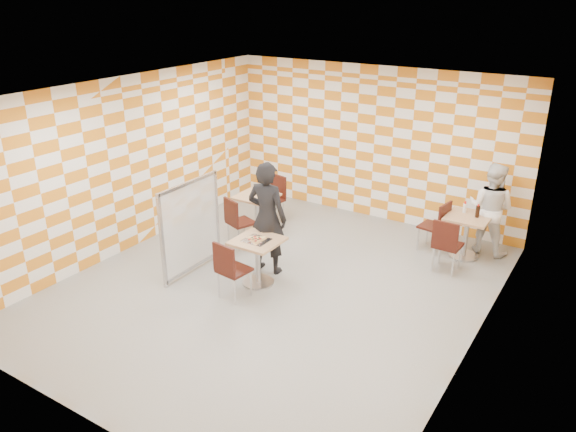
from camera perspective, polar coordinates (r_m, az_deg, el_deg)
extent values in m
plane|color=gray|center=(8.82, -1.25, -7.21)|extent=(7.00, 7.00, 0.00)
plane|color=white|center=(7.80, -1.44, 12.35)|extent=(7.00, 7.00, 0.00)
plane|color=white|center=(11.14, 8.74, 7.24)|extent=(6.00, 0.00, 6.00)
plane|color=white|center=(10.08, -15.76, 5.06)|extent=(0.00, 7.00, 7.00)
plane|color=white|center=(7.11, 19.29, -2.66)|extent=(0.00, 7.00, 7.00)
cube|color=tan|center=(8.61, -3.14, -2.55)|extent=(0.70, 0.70, 0.04)
cylinder|color=#A5A5AA|center=(8.77, -3.09, -4.69)|extent=(0.08, 0.08, 0.70)
cylinder|color=#A5A5AA|center=(8.94, -3.04, -6.71)|extent=(0.50, 0.50, 0.03)
cube|color=tan|center=(9.95, 17.85, -0.14)|extent=(0.70, 0.70, 0.04)
cylinder|color=#A5A5AA|center=(10.09, 17.61, -2.03)|extent=(0.08, 0.08, 0.70)
cylinder|color=#A5A5AA|center=(10.23, 17.38, -3.84)|extent=(0.50, 0.50, 0.03)
cube|color=tan|center=(10.44, -3.24, 2.01)|extent=(0.70, 0.70, 0.04)
cylinder|color=#A5A5AA|center=(10.57, -3.20, 0.18)|extent=(0.08, 0.08, 0.70)
cylinder|color=#A5A5AA|center=(10.71, -3.16, -1.58)|extent=(0.50, 0.50, 0.03)
cube|color=#34100A|center=(8.39, -5.48, -5.49)|extent=(0.47, 0.47, 0.04)
cube|color=#34100A|center=(8.15, -6.54, -4.43)|extent=(0.42, 0.09, 0.45)
cylinder|color=silver|center=(8.50, -3.79, -6.83)|extent=(0.03, 0.03, 0.43)
cylinder|color=silver|center=(8.71, -5.43, -6.12)|extent=(0.03, 0.03, 0.43)
cylinder|color=silver|center=(8.29, -5.41, -7.70)|extent=(0.03, 0.03, 0.43)
cylinder|color=silver|center=(8.51, -7.05, -6.94)|extent=(0.03, 0.03, 0.43)
cube|color=#34100A|center=(9.49, 15.92, -2.86)|extent=(0.43, 0.43, 0.04)
cube|color=#34100A|center=(9.21, 15.68, -1.90)|extent=(0.42, 0.05, 0.45)
cylinder|color=silver|center=(9.69, 17.05, -3.99)|extent=(0.03, 0.03, 0.43)
cylinder|color=silver|center=(9.78, 15.16, -3.53)|extent=(0.03, 0.03, 0.43)
cylinder|color=silver|center=(9.40, 16.41, -4.77)|extent=(0.03, 0.03, 0.43)
cylinder|color=silver|center=(9.48, 14.47, -4.29)|extent=(0.03, 0.03, 0.43)
cube|color=#34100A|center=(10.14, 14.48, -1.03)|extent=(0.48, 0.48, 0.04)
cube|color=#34100A|center=(9.97, 15.63, -0.01)|extent=(0.10, 0.42, 0.45)
cylinder|color=silver|center=(10.44, 13.97, -1.70)|extent=(0.03, 0.03, 0.43)
cylinder|color=silver|center=(10.17, 13.06, -2.29)|extent=(0.03, 0.03, 0.43)
cylinder|color=silver|center=(10.31, 15.63, -2.19)|extent=(0.03, 0.03, 0.43)
cylinder|color=silver|center=(10.03, 14.76, -2.81)|extent=(0.03, 0.03, 0.43)
cube|color=#34100A|center=(10.02, -4.78, -0.65)|extent=(0.54, 0.54, 0.04)
cube|color=#34100A|center=(9.83, -5.80, 0.41)|extent=(0.41, 0.18, 0.45)
cylinder|color=silver|center=(10.07, -3.40, -1.96)|extent=(0.03, 0.03, 0.43)
cylinder|color=silver|center=(10.33, -4.47, -1.34)|extent=(0.03, 0.03, 0.43)
cylinder|color=silver|center=(9.90, -5.03, -2.44)|extent=(0.03, 0.03, 0.43)
cylinder|color=silver|center=(10.17, -6.07, -1.80)|extent=(0.03, 0.03, 0.43)
cube|color=#34100A|center=(11.03, -1.73, 1.61)|extent=(0.51, 0.51, 0.04)
cube|color=#34100A|center=(11.07, -0.99, 3.08)|extent=(0.42, 0.14, 0.45)
cylinder|color=silver|center=(11.13, -2.96, 0.48)|extent=(0.03, 0.03, 0.43)
cylinder|color=silver|center=(10.89, -1.77, 0.01)|extent=(0.03, 0.03, 0.43)
cylinder|color=silver|center=(11.34, -1.67, 0.93)|extent=(0.03, 0.03, 0.43)
cylinder|color=silver|center=(11.11, -0.48, 0.47)|extent=(0.03, 0.03, 0.43)
cube|color=white|center=(9.10, -9.85, -0.99)|extent=(0.02, 1.30, 1.40)
cube|color=#B2B2B7|center=(8.84, -10.16, 3.30)|extent=(0.05, 1.30, 0.05)
cube|color=#B2B2B7|center=(9.40, -9.57, -5.02)|extent=(0.05, 1.30, 0.05)
cube|color=#B2B2B7|center=(8.67, -12.69, -2.42)|extent=(0.05, 0.05, 1.50)
cylinder|color=#B2B2B7|center=(9.02, -12.28, -6.90)|extent=(0.08, 0.08, 0.05)
cube|color=#B2B2B7|center=(9.55, -7.28, 0.31)|extent=(0.05, 0.05, 1.50)
cylinder|color=#B2B2B7|center=(9.86, -7.06, -3.87)|extent=(0.08, 0.08, 0.05)
imported|color=black|center=(8.94, -2.13, -0.19)|extent=(0.71, 0.49, 1.86)
imported|color=white|center=(10.25, 19.89, 0.73)|extent=(0.86, 0.72, 1.62)
cube|color=silver|center=(8.59, -3.22, -2.46)|extent=(0.38, 0.34, 0.01)
cone|color=tan|center=(8.59, -3.22, -2.39)|extent=(0.40, 0.40, 0.02)
cone|color=#F2D88C|center=(8.59, -3.14, -2.25)|extent=(0.33, 0.33, 0.01)
cylinder|color=maroon|center=(8.53, -3.94, -2.39)|extent=(0.04, 0.04, 0.01)
cylinder|color=maroon|center=(8.48, -3.30, -2.53)|extent=(0.04, 0.04, 0.01)
cylinder|color=maroon|center=(8.56, -3.30, -2.29)|extent=(0.04, 0.04, 0.01)
cylinder|color=maroon|center=(8.62, -3.38, -2.10)|extent=(0.04, 0.04, 0.01)
cylinder|color=maroon|center=(8.55, -2.86, -2.31)|extent=(0.04, 0.04, 0.01)
torus|color=black|center=(8.53, -3.06, -2.38)|extent=(0.03, 0.03, 0.01)
torus|color=black|center=(8.54, -3.57, -2.35)|extent=(0.03, 0.03, 0.01)
torus|color=black|center=(8.59, -2.96, -2.17)|extent=(0.03, 0.03, 0.01)
torus|color=black|center=(8.60, -3.68, -2.18)|extent=(0.03, 0.03, 0.01)
cylinder|color=white|center=(10.06, 17.51, 0.78)|extent=(0.06, 0.06, 0.16)
cylinder|color=red|center=(10.03, 17.57, 1.31)|extent=(0.04, 0.04, 0.04)
cylinder|color=black|center=(9.92, 18.71, 0.43)|extent=(0.07, 0.07, 0.20)
cylinder|color=red|center=(9.88, 18.79, 1.05)|extent=(0.03, 0.03, 0.03)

